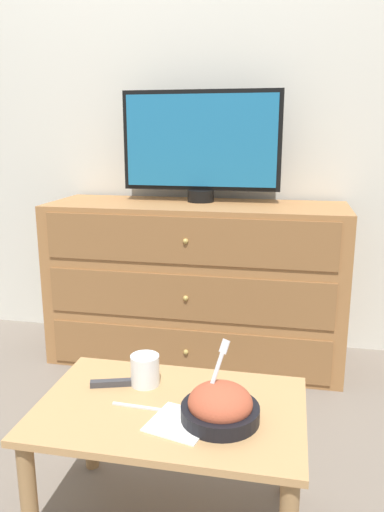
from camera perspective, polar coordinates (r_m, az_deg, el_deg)
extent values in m
plane|color=#70665B|center=(2.84, -1.16, -8.92)|extent=(12.00, 12.00, 0.00)
cube|color=silver|center=(2.65, -1.18, 18.23)|extent=(12.00, 0.05, 2.60)
cube|color=#9E6B3D|center=(2.44, 0.46, -3.07)|extent=(1.40, 0.46, 0.78)
cube|color=brown|center=(2.32, -0.67, -10.86)|extent=(1.29, 0.01, 0.21)
sphere|color=tan|center=(2.31, -0.71, -10.92)|extent=(0.02, 0.02, 0.02)
cube|color=brown|center=(2.22, -0.69, -4.79)|extent=(1.29, 0.01, 0.21)
sphere|color=tan|center=(2.22, -0.73, -4.84)|extent=(0.02, 0.02, 0.02)
cube|color=brown|center=(2.15, -0.71, 1.74)|extent=(1.29, 0.01, 0.21)
sphere|color=tan|center=(2.15, -0.75, 1.71)|extent=(0.02, 0.02, 0.02)
cylinder|color=black|center=(2.42, 1.01, 6.88)|extent=(0.13, 0.13, 0.06)
cube|color=black|center=(2.41, 1.07, 13.02)|extent=(0.75, 0.04, 0.46)
cube|color=#1E6B9E|center=(2.39, 0.98, 13.01)|extent=(0.71, 0.01, 0.42)
cube|color=tan|center=(1.42, -2.50, -17.07)|extent=(0.72, 0.47, 0.02)
cylinder|color=#9C7549|center=(1.49, -18.11, -25.24)|extent=(0.04, 0.04, 0.36)
cylinder|color=#9C7549|center=(1.77, -11.58, -17.73)|extent=(0.04, 0.04, 0.36)
cylinder|color=#9C7549|center=(1.66, 11.08, -20.13)|extent=(0.04, 0.04, 0.36)
cylinder|color=black|center=(1.35, 3.23, -17.48)|extent=(0.20, 0.20, 0.04)
ellipsoid|color=#AD4C33|center=(1.33, 3.25, -16.41)|extent=(0.17, 0.17, 0.10)
cube|color=silver|center=(1.32, 2.48, -13.93)|extent=(0.06, 0.07, 0.16)
cube|color=silver|center=(1.31, 3.73, -10.27)|extent=(0.03, 0.03, 0.03)
cylinder|color=white|center=(1.51, -5.37, -13.43)|extent=(0.08, 0.08, 0.06)
cylinder|color=white|center=(1.50, -5.39, -12.84)|extent=(0.08, 0.08, 0.09)
cube|color=white|center=(1.34, -1.38, -18.51)|extent=(0.18, 0.18, 0.00)
cube|color=silver|center=(1.41, -5.71, -16.83)|extent=(0.17, 0.02, 0.01)
cube|color=#38383D|center=(1.52, -8.65, -14.14)|extent=(0.15, 0.07, 0.02)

